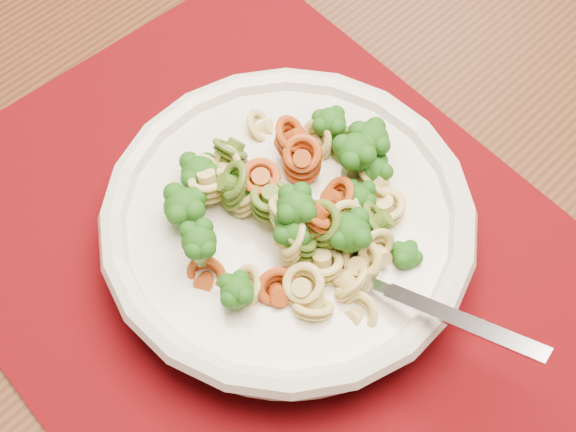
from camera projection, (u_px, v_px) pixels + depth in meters
The scene contains 5 objects.
dining_table at pixel (359, 238), 0.70m from camera, with size 1.68×1.23×0.69m.
placemat at pixel (270, 257), 0.59m from camera, with size 0.50×0.39×0.00m, color #4C0403.
pasta_bowl at pixel (288, 223), 0.57m from camera, with size 0.27×0.27×0.05m.
pasta_broccoli_heap at pixel (288, 212), 0.56m from camera, with size 0.23×0.23×0.06m, color tan, non-canonical shape.
fork at pixel (357, 277), 0.53m from camera, with size 0.19×0.02×0.01m, color silver, non-canonical shape.
Camera 1 is at (0.32, -0.74, 1.22)m, focal length 50.00 mm.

